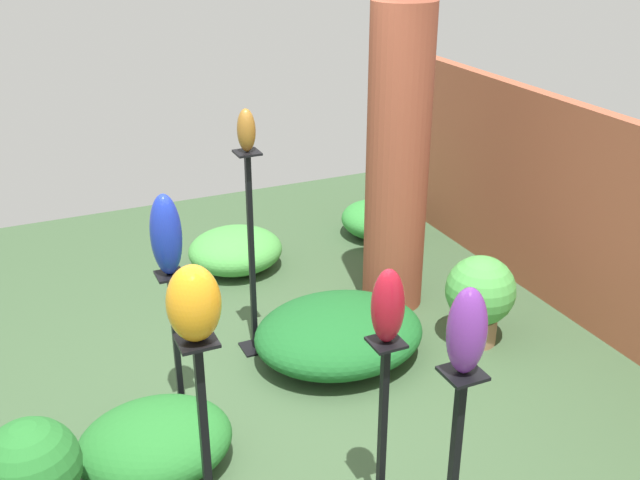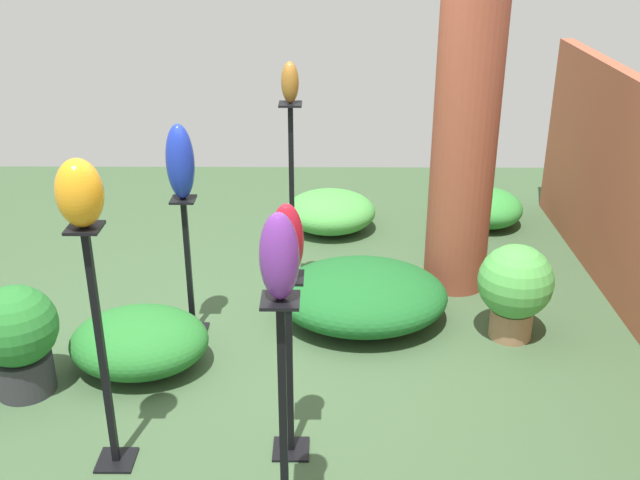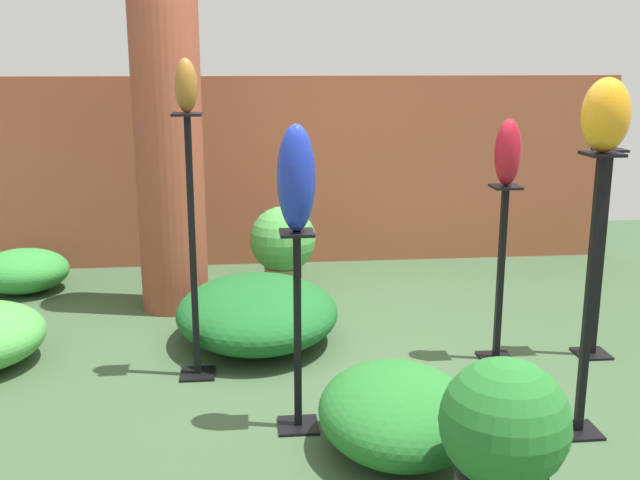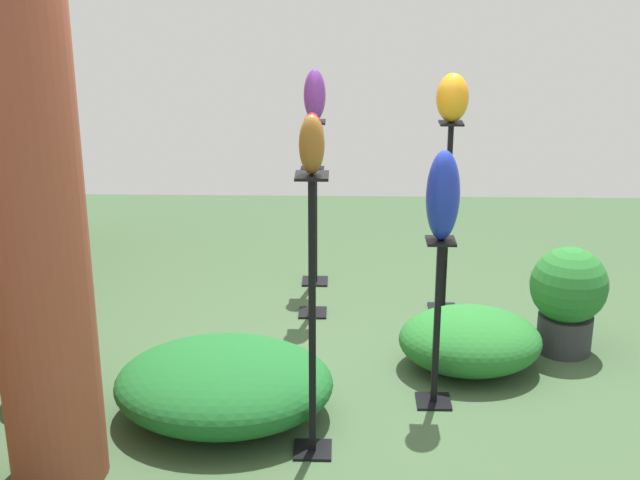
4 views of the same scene
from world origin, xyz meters
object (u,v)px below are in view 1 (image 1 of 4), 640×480
(brick_pillar, at_px, (397,163))
(art_vase_cobalt, at_px, (166,235))
(art_vase_ruby, at_px, (388,306))
(art_vase_amber, at_px, (194,303))
(pedestal_ruby, at_px, (382,439))
(pedestal_cobalt, at_px, (177,353))
(pedestal_bronze, at_px, (252,263))
(art_vase_bronze, at_px, (246,130))
(potted_plant_mid_right, at_px, (480,295))
(art_vase_violet, at_px, (467,331))
(potted_plant_mid_left, at_px, (33,478))

(brick_pillar, xyz_separation_m, art_vase_cobalt, (0.76, -1.95, 0.07))
(art_vase_ruby, relative_size, art_vase_amber, 1.16)
(brick_pillar, height_order, art_vase_amber, brick_pillar)
(pedestal_ruby, distance_m, pedestal_cobalt, 1.47)
(pedestal_ruby, xyz_separation_m, art_vase_cobalt, (-1.27, -0.75, 0.76))
(pedestal_bronze, relative_size, art_vase_bronze, 5.28)
(art_vase_cobalt, relative_size, art_vase_bronze, 1.75)
(art_vase_amber, distance_m, potted_plant_mid_right, 2.98)
(art_vase_ruby, distance_m, art_vase_amber, 0.98)
(pedestal_bronze, xyz_separation_m, art_vase_violet, (2.41, 0.06, 0.77))
(pedestal_ruby, bearing_deg, art_vase_bronze, -178.11)
(art_vase_violet, bearing_deg, pedestal_cobalt, -158.33)
(brick_pillar, xyz_separation_m, pedestal_cobalt, (0.76, -1.95, -0.73))
(pedestal_cobalt, relative_size, art_vase_ruby, 2.61)
(art_vase_amber, xyz_separation_m, art_vase_bronze, (-1.90, 0.88, 0.10))
(art_vase_amber, relative_size, potted_plant_mid_right, 0.48)
(art_vase_bronze, bearing_deg, potted_plant_mid_right, 69.26)
(art_vase_ruby, bearing_deg, potted_plant_mid_right, 129.61)
(pedestal_bronze, relative_size, potted_plant_mid_left, 2.13)
(pedestal_bronze, bearing_deg, pedestal_ruby, 1.89)
(art_vase_violet, distance_m, potted_plant_mid_right, 2.59)
(pedestal_cobalt, height_order, art_vase_amber, art_vase_amber)
(art_vase_violet, bearing_deg, pedestal_ruby, -179.81)
(art_vase_amber, xyz_separation_m, art_vase_cobalt, (-1.37, 0.19, -0.29))
(pedestal_cobalt, xyz_separation_m, art_vase_cobalt, (0.00, 0.00, 0.80))
(pedestal_bronze, bearing_deg, art_vase_ruby, 1.89)
(potted_plant_mid_left, bearing_deg, pedestal_bronze, 127.94)
(pedestal_ruby, relative_size, art_vase_amber, 3.24)
(art_vase_violet, bearing_deg, art_vase_bronze, -178.54)
(brick_pillar, height_order, pedestal_bronze, brick_pillar)
(brick_pillar, relative_size, pedestal_cobalt, 2.37)
(brick_pillar, bearing_deg, art_vase_ruby, -30.76)
(art_vase_ruby, height_order, art_vase_amber, art_vase_amber)
(pedestal_bronze, bearing_deg, art_vase_amber, -24.87)
(art_vase_amber, relative_size, art_vase_bronze, 1.16)
(art_vase_violet, bearing_deg, art_vase_cobalt, -158.33)
(art_vase_amber, distance_m, art_vase_cobalt, 1.41)
(brick_pillar, bearing_deg, art_vase_bronze, -79.83)
(pedestal_cobalt, bearing_deg, art_vase_violet, 21.67)
(pedestal_ruby, bearing_deg, art_vase_cobalt, -149.55)
(pedestal_bronze, distance_m, art_vase_amber, 2.26)
(art_vase_ruby, distance_m, art_vase_cobalt, 1.47)
(pedestal_cobalt, relative_size, potted_plant_mid_right, 1.47)
(potted_plant_mid_left, bearing_deg, art_vase_amber, 47.89)
(art_vase_ruby, distance_m, art_vase_bronze, 1.84)
(brick_pillar, distance_m, potted_plant_mid_right, 1.17)
(pedestal_ruby, height_order, art_vase_violet, art_vase_violet)
(art_vase_violet, relative_size, potted_plant_mid_right, 0.56)
(pedestal_ruby, bearing_deg, pedestal_cobalt, -149.55)
(brick_pillar, xyz_separation_m, potted_plant_mid_right, (0.81, 0.27, -0.80))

